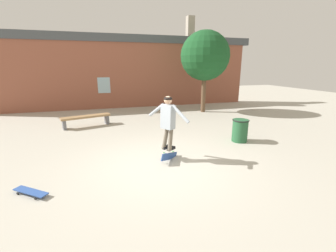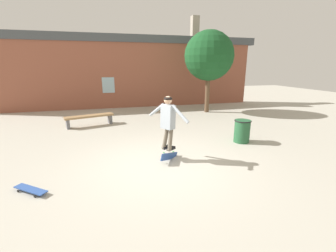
% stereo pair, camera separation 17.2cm
% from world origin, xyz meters
% --- Properties ---
extents(ground_plane, '(40.00, 40.00, 0.00)m').
position_xyz_m(ground_plane, '(0.00, 0.00, 0.00)').
color(ground_plane, '#B2AD9E').
extents(building_backdrop, '(16.58, 0.52, 5.42)m').
position_xyz_m(building_backdrop, '(0.03, 8.71, 2.21)').
color(building_backdrop, '#93513D').
rests_on(building_backdrop, ground_plane).
extents(tree_right, '(2.58, 2.58, 4.28)m').
position_xyz_m(tree_right, '(3.97, 6.01, 2.98)').
color(tree_right, brown).
rests_on(tree_right, ground_plane).
extents(park_bench, '(2.02, 0.92, 0.46)m').
position_xyz_m(park_bench, '(-2.10, 4.56, 0.35)').
color(park_bench, '#99754C').
rests_on(park_bench, ground_plane).
extents(trash_bin, '(0.55, 0.55, 0.76)m').
position_xyz_m(trash_bin, '(2.99, 1.02, 0.40)').
color(trash_bin, '#235633').
rests_on(trash_bin, ground_plane).
extents(skater, '(0.82, 1.17, 1.45)m').
position_xyz_m(skater, '(0.21, 0.22, 1.16)').
color(skater, '#9EA8B2').
extents(skateboard_flipping, '(0.64, 0.59, 0.40)m').
position_xyz_m(skateboard_flipping, '(0.23, 0.16, 0.12)').
color(skateboard_flipping, '#2D519E').
extents(skateboard_resting, '(0.74, 0.63, 0.08)m').
position_xyz_m(skateboard_resting, '(-2.91, -0.65, 0.07)').
color(skateboard_resting, '#2D519E').
rests_on(skateboard_resting, ground_plane).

